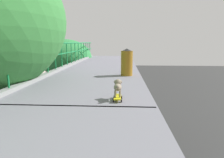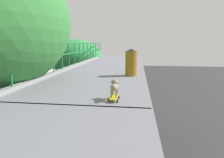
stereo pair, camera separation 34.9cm
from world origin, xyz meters
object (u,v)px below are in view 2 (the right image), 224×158
object	(u,v)px
toy_skateboard	(114,97)
small_dog	(115,86)
litter_bin	(131,62)
city_bus	(44,87)

from	to	relation	value
toy_skateboard	small_dog	bearing A→B (deg)	89.69
litter_bin	small_dog	bearing A→B (deg)	-94.46
small_dog	litter_bin	bearing A→B (deg)	85.54
city_bus	small_dog	bearing A→B (deg)	-58.94
small_dog	litter_bin	size ratio (longest dim) A/B	0.41
city_bus	toy_skateboard	bearing A→B (deg)	-59.03
toy_skateboard	litter_bin	bearing A→B (deg)	85.63
toy_skateboard	litter_bin	size ratio (longest dim) A/B	0.44
toy_skateboard	small_dog	world-z (taller)	small_dog
small_dog	litter_bin	world-z (taller)	litter_bin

